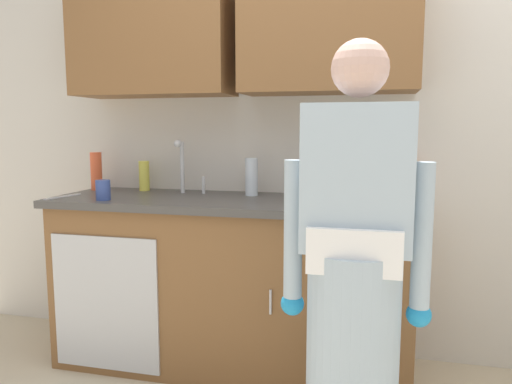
{
  "coord_description": "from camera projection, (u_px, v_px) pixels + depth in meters",
  "views": [
    {
      "loc": [
        0.19,
        -1.76,
        1.31
      ],
      "look_at": [
        -0.38,
        0.55,
        1.0
      ],
      "focal_mm": 33.73,
      "sensor_mm": 36.0,
      "label": 1
    }
  ],
  "objects": [
    {
      "name": "bottle_cleaner_spray",
      "position": [
        251.0,
        177.0,
        2.7
      ],
      "size": [
        0.07,
        0.07,
        0.21
      ],
      "primitive_type": "cylinder",
      "color": "silver",
      "rests_on": "countertop"
    },
    {
      "name": "knife_on_counter",
      "position": [
        63.0,
        197.0,
        2.65
      ],
      "size": [
        0.07,
        0.24,
        0.01
      ],
      "primitive_type": "cube",
      "rotation": [
        0.0,
        0.0,
        4.5
      ],
      "color": "silver",
      "rests_on": "countertop"
    },
    {
      "name": "person_at_sink",
      "position": [
        354.0,
        300.0,
        1.76
      ],
      "size": [
        0.55,
        0.34,
        1.62
      ],
      "color": "white",
      "rests_on": "ground"
    },
    {
      "name": "counter_cabinet",
      "position": [
        231.0,
        286.0,
        2.66
      ],
      "size": [
        1.9,
        0.62,
        0.9
      ],
      "color": "brown",
      "rests_on": "ground"
    },
    {
      "name": "sponge",
      "position": [
        302.0,
        200.0,
        2.44
      ],
      "size": [
        0.11,
        0.07,
        0.03
      ],
      "primitive_type": "cube",
      "color": "#4CBF4C",
      "rests_on": "countertop"
    },
    {
      "name": "countertop",
      "position": [
        231.0,
        202.0,
        2.6
      ],
      "size": [
        1.96,
        0.66,
        0.04
      ],
      "primitive_type": "cube",
      "color": "#474442",
      "rests_on": "counter_cabinet"
    },
    {
      "name": "bottle_dish_liquid",
      "position": [
        325.0,
        176.0,
        2.64
      ],
      "size": [
        0.06,
        0.06,
        0.24
      ],
      "primitive_type": "cylinder",
      "color": "#66388C",
      "rests_on": "countertop"
    },
    {
      "name": "sink",
      "position": [
        179.0,
        199.0,
        2.67
      ],
      "size": [
        0.5,
        0.36,
        0.35
      ],
      "color": "#B7BABF",
      "rests_on": "counter_cabinet"
    },
    {
      "name": "bottle_soap",
      "position": [
        144.0,
        176.0,
        2.92
      ],
      "size": [
        0.06,
        0.06,
        0.18
      ],
      "primitive_type": "cylinder",
      "color": "#D8D14C",
      "rests_on": "countertop"
    },
    {
      "name": "bottle_water_tall",
      "position": [
        407.0,
        177.0,
        2.59
      ],
      "size": [
        0.07,
        0.07,
        0.23
      ],
      "primitive_type": "cylinder",
      "color": "#E05933",
      "rests_on": "countertop"
    },
    {
      "name": "bottle_water_short",
      "position": [
        96.0,
        171.0,
        2.95
      ],
      "size": [
        0.07,
        0.07,
        0.23
      ],
      "primitive_type": "cylinder",
      "color": "#E05933",
      "rests_on": "countertop"
    },
    {
      "name": "kitchen_wall_with_uppers",
      "position": [
        316.0,
        100.0,
        2.71
      ],
      "size": [
        4.8,
        0.44,
        2.7
      ],
      "color": "beige",
      "rests_on": "ground"
    },
    {
      "name": "cup_by_sink",
      "position": [
        103.0,
        190.0,
        2.53
      ],
      "size": [
        0.08,
        0.08,
        0.11
      ],
      "primitive_type": "cylinder",
      "color": "#33478C",
      "rests_on": "countertop"
    }
  ]
}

